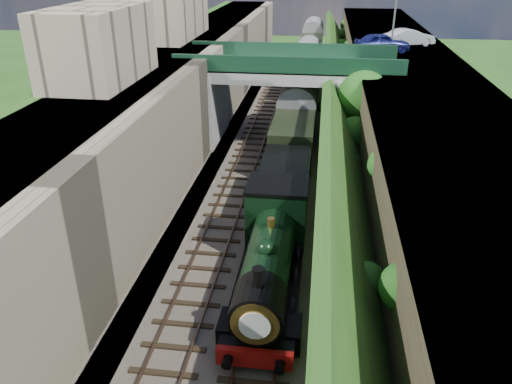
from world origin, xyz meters
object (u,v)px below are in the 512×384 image
tender (284,189)px  tree (365,99)px  car_blue (382,43)px  locomotive (270,257)px  lamppost (396,10)px  car_silver (409,37)px  road_bridge (295,93)px

tender → tree: bearing=61.1°
tree → car_blue: bearing=79.3°
car_blue → locomotive: size_ratio=0.44×
tree → locomotive: (-4.71, -15.91, -2.75)m
lamppost → car_silver: (1.88, 3.84, -2.60)m
lamppost → car_blue: 2.69m
car_silver → locomotive: 29.95m
car_blue → lamppost: bearing=-132.3°
car_blue → car_silver: car_blue is taller
car_blue → locomotive: 26.00m
car_blue → tender: size_ratio=0.74×
tree → car_silver: size_ratio=1.51×
tender → road_bridge: bearing=91.2°
car_blue → locomotive: (-6.36, -24.68, -5.12)m
lamppost → tender: size_ratio=1.00×
road_bridge → car_silver: size_ratio=3.67×
road_bridge → car_blue: 9.06m
tree → locomotive: size_ratio=0.65×
tree → tender: 10.22m
tree → car_blue: 9.24m
road_bridge → tender: 12.12m
tender → locomotive: bearing=-90.0°
road_bridge → tree: size_ratio=2.42×
locomotive → tender: (-0.00, 7.36, -0.27)m
road_bridge → car_blue: bearing=39.5°
road_bridge → car_blue: (6.62, 5.45, 2.93)m
tree → tender: (-4.71, -8.54, -3.03)m
locomotive → car_blue: bearing=75.5°
tree → car_blue: (1.65, 8.77, 2.36)m
lamppost → tender: 20.00m
tree → car_blue: car_blue is taller
car_blue → car_silver: (2.63, 3.43, -0.04)m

